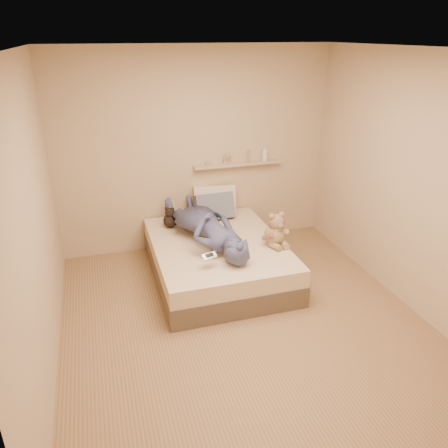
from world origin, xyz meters
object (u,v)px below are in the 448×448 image
object	(u,v)px
pillow_cream	(215,200)
pillow_grey	(215,207)
person	(206,226)
wall_shelf	(238,164)
dark_plush	(170,219)
game_console	(209,256)
bed	(217,259)
teddy_bear	(276,232)

from	to	relation	value
pillow_cream	pillow_grey	distance (m)	0.15
person	wall_shelf	xyz separation A→B (m)	(0.67, 0.84, 0.46)
dark_plush	game_console	bearing A→B (deg)	-79.83
game_console	pillow_cream	xyz separation A→B (m)	(0.45, 1.40, 0.06)
wall_shelf	bed	bearing A→B (deg)	-121.18
bed	teddy_bear	size ratio (longest dim) A/B	4.63
person	dark_plush	bearing A→B (deg)	-69.19
pillow_grey	wall_shelf	bearing A→B (deg)	29.68
bed	pillow_grey	distance (m)	0.81
teddy_bear	game_console	bearing A→B (deg)	-161.17
dark_plush	pillow_grey	bearing A→B (deg)	10.51
teddy_bear	pillow_cream	distance (m)	1.18
pillow_cream	person	world-z (taller)	pillow_cream
bed	dark_plush	xyz separation A→B (m)	(-0.45, 0.58, 0.35)
person	wall_shelf	distance (m)	1.16
dark_plush	bed	bearing A→B (deg)	-52.04
bed	pillow_grey	xyz separation A→B (m)	(0.17, 0.69, 0.40)
pillow_grey	wall_shelf	distance (m)	0.65
wall_shelf	person	bearing A→B (deg)	-128.49
bed	pillow_cream	world-z (taller)	pillow_cream
dark_plush	pillow_cream	size ratio (longest dim) A/B	0.50
pillow_cream	person	distance (m)	0.82
dark_plush	wall_shelf	distance (m)	1.18
dark_plush	wall_shelf	xyz separation A→B (m)	(1.00, 0.33, 0.53)
bed	wall_shelf	world-z (taller)	wall_shelf
bed	person	size ratio (longest dim) A/B	1.17
person	pillow_grey	bearing A→B (deg)	-127.17
pillow_cream	pillow_grey	size ratio (longest dim) A/B	1.10
game_console	teddy_bear	distance (m)	0.92
pillow_cream	pillow_grey	xyz separation A→B (m)	(-0.04, -0.14, -0.03)
pillow_cream	person	bearing A→B (deg)	-112.86
bed	game_console	size ratio (longest dim) A/B	11.14
bed	wall_shelf	size ratio (longest dim) A/B	1.58
bed	game_console	bearing A→B (deg)	-113.39
bed	person	bearing A→B (deg)	148.07
pillow_cream	person	size ratio (longest dim) A/B	0.34
person	pillow_cream	bearing A→B (deg)	-125.56
wall_shelf	teddy_bear	bearing A→B (deg)	-86.35
bed	wall_shelf	distance (m)	1.38
game_console	dark_plush	xyz separation A→B (m)	(-0.20, 1.14, -0.02)
game_console	dark_plush	distance (m)	1.16
teddy_bear	pillow_grey	distance (m)	1.06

